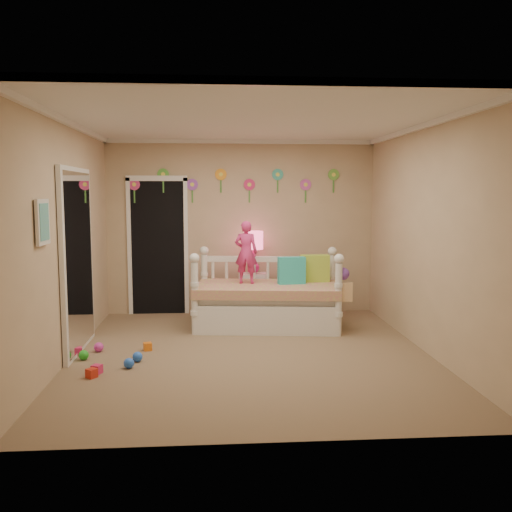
{
  "coord_description": "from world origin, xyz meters",
  "views": [
    {
      "loc": [
        -0.4,
        -6.1,
        1.81
      ],
      "look_at": [
        0.1,
        0.6,
        1.05
      ],
      "focal_mm": 38.95,
      "sensor_mm": 36.0,
      "label": 1
    }
  ],
  "objects": [
    {
      "name": "nightstand",
      "position": [
        0.17,
        2.01,
        0.32
      ],
      "size": [
        0.39,
        0.3,
        0.63
      ],
      "primitive_type": "cube",
      "rotation": [
        0.0,
        0.0,
        -0.03
      ],
      "color": "white",
      "rests_on": "floor"
    },
    {
      "name": "pillow_lime",
      "position": [
        0.98,
        1.45,
        0.77
      ],
      "size": [
        0.4,
        0.17,
        0.38
      ],
      "primitive_type": "cube",
      "rotation": [
        0.0,
        0.0,
        0.06
      ],
      "color": "#A7CA3D",
      "rests_on": "daybed"
    },
    {
      "name": "pillow_turquoise",
      "position": [
        0.64,
        1.29,
        0.77
      ],
      "size": [
        0.38,
        0.16,
        0.37
      ],
      "primitive_type": "cube",
      "rotation": [
        0.0,
        0.0,
        0.1
      ],
      "color": "teal",
      "rests_on": "daybed"
    },
    {
      "name": "floor",
      "position": [
        0.0,
        0.0,
        0.0
      ],
      "size": [
        4.0,
        4.5,
        0.01
      ],
      "primitive_type": "cube",
      "color": "#7F684C",
      "rests_on": "ground"
    },
    {
      "name": "left_wall",
      "position": [
        -2.0,
        0.0,
        1.3
      ],
      "size": [
        0.01,
        4.5,
        2.6
      ],
      "primitive_type": "cube",
      "color": "tan",
      "rests_on": "floor"
    },
    {
      "name": "toy_scatter",
      "position": [
        -1.55,
        -0.14,
        0.06
      ],
      "size": [
        0.84,
        1.32,
        0.11
      ],
      "primitive_type": null,
      "rotation": [
        0.0,
        0.0,
        0.03
      ],
      "color": "#996666",
      "rests_on": "floor"
    },
    {
      "name": "ceiling",
      "position": [
        0.0,
        0.0,
        2.6
      ],
      "size": [
        4.0,
        4.5,
        0.01
      ],
      "primitive_type": "cube",
      "color": "white",
      "rests_on": "floor"
    },
    {
      "name": "closet_doorway",
      "position": [
        -1.25,
        2.23,
        1.03
      ],
      "size": [
        0.9,
        0.04,
        2.07
      ],
      "primitive_type": "cube",
      "color": "black",
      "rests_on": "back_wall"
    },
    {
      "name": "hanging_bag",
      "position": [
        1.23,
        0.77,
        0.64
      ],
      "size": [
        0.2,
        0.16,
        0.36
      ],
      "primitive_type": null,
      "color": "beige",
      "rests_on": "daybed"
    },
    {
      "name": "right_wall",
      "position": [
        2.0,
        0.0,
        1.3
      ],
      "size": [
        0.01,
        4.5,
        2.6
      ],
      "primitive_type": "cube",
      "color": "tan",
      "rests_on": "floor"
    },
    {
      "name": "back_wall",
      "position": [
        0.0,
        2.25,
        1.3
      ],
      "size": [
        4.0,
        0.01,
        2.6
      ],
      "primitive_type": "cube",
      "color": "tan",
      "rests_on": "floor"
    },
    {
      "name": "crown_molding",
      "position": [
        0.0,
        0.0,
        2.57
      ],
      "size": [
        4.0,
        4.5,
        0.06
      ],
      "primitive_type": null,
      "color": "white",
      "rests_on": "ceiling"
    },
    {
      "name": "table_lamp",
      "position": [
        0.17,
        2.01,
        1.05
      ],
      "size": [
        0.28,
        0.28,
        0.62
      ],
      "color": "#F1208C",
      "rests_on": "nightstand"
    },
    {
      "name": "mirror_closet",
      "position": [
        -1.96,
        0.3,
        1.05
      ],
      "size": [
        0.07,
        1.3,
        2.1
      ],
      "primitive_type": "cube",
      "color": "white",
      "rests_on": "left_wall"
    },
    {
      "name": "flower_decals",
      "position": [
        -0.09,
        2.24,
        1.94
      ],
      "size": [
        3.4,
        0.02,
        0.5
      ],
      "primitive_type": null,
      "color": "#B2668C",
      "rests_on": "back_wall"
    },
    {
      "name": "wall_picture",
      "position": [
        -1.97,
        -0.9,
        1.55
      ],
      "size": [
        0.05,
        0.34,
        0.42
      ],
      "primitive_type": "cube",
      "color": "white",
      "rests_on": "left_wall"
    },
    {
      "name": "child",
      "position": [
        0.02,
        1.38,
        1.01
      ],
      "size": [
        0.35,
        0.27,
        0.86
      ],
      "primitive_type": "imported",
      "rotation": [
        0.0,
        0.0,
        2.92
      ],
      "color": "#DB317B",
      "rests_on": "daybed"
    },
    {
      "name": "daybed",
      "position": [
        0.3,
        1.29,
        0.53
      ],
      "size": [
        2.05,
        1.26,
        1.05
      ],
      "primitive_type": null,
      "rotation": [
        0.0,
        0.0,
        -0.12
      ],
      "color": "white",
      "rests_on": "floor"
    }
  ]
}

